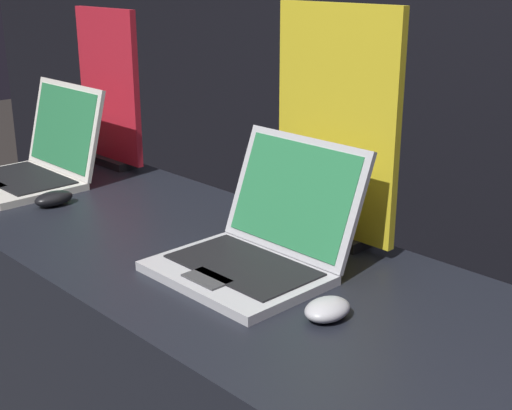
{
  "coord_description": "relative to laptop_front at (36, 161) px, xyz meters",
  "views": [
    {
      "loc": [
        0.99,
        -0.61,
        1.49
      ],
      "look_at": [
        0.0,
        0.33,
        1.03
      ],
      "focal_mm": 50.0,
      "sensor_mm": 36.0,
      "label": 1
    }
  ],
  "objects": [
    {
      "name": "mouse_front",
      "position": [
        0.23,
        -0.07,
        -0.05
      ],
      "size": [
        0.06,
        0.11,
        0.04
      ],
      "color": "black",
      "rests_on": "display_counter"
    },
    {
      "name": "mouse_middle",
      "position": [
        1.16,
        -0.03,
        -0.05
      ],
      "size": [
        0.07,
        0.1,
        0.04
      ],
      "color": "#B2B2B7",
      "rests_on": "display_counter"
    },
    {
      "name": "laptop_middle",
      "position": [
        0.91,
        0.03,
        -0.0
      ],
      "size": [
        0.35,
        0.35,
        0.26
      ],
      "color": "#B7B7BC",
      "rests_on": "display_counter"
    },
    {
      "name": "promo_stand_front",
      "position": [
        0.0,
        0.26,
        0.17
      ],
      "size": [
        0.3,
        0.07,
        0.49
      ],
      "color": "black",
      "rests_on": "display_counter"
    },
    {
      "name": "laptop_front",
      "position": [
        0.0,
        0.0,
        0.0
      ],
      "size": [
        0.35,
        0.34,
        0.28
      ],
      "color": "silver",
      "rests_on": "display_counter"
    },
    {
      "name": "promo_stand_middle",
      "position": [
        0.91,
        0.27,
        0.19
      ],
      "size": [
        0.33,
        0.07,
        0.54
      ],
      "color": "black",
      "rests_on": "display_counter"
    }
  ]
}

